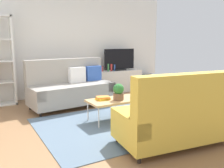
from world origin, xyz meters
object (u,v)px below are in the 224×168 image
object	(u,v)px
couch_green	(182,115)
vase_0	(101,69)
potted_plant	(118,92)
bottle_0	(108,67)
couch_beige	(71,87)
coffee_table	(117,100)
tv_console	(119,81)
tv	(119,60)
storage_trunk	(150,81)
bottle_1	(111,67)
table_book_0	(103,99)
bottle_2	(115,68)

from	to	relation	value
couch_green	vase_0	xyz separation A→B (m)	(0.62, 3.79, 0.27)
potted_plant	bottle_0	bearing A→B (deg)	65.38
couch_beige	couch_green	bearing A→B (deg)	97.40
coffee_table	tv_console	xyz separation A→B (m)	(1.47, 2.33, -0.07)
couch_beige	vase_0	xyz separation A→B (m)	(1.28, 0.95, 0.27)
tv	storage_trunk	bearing A→B (deg)	-4.16
couch_beige	vase_0	size ratio (longest dim) A/B	13.35
vase_0	bottle_1	size ratio (longest dim) A/B	0.69
potted_plant	vase_0	bearing A→B (deg)	69.92
potted_plant	bottle_0	world-z (taller)	bottle_0
storage_trunk	vase_0	bearing A→B (deg)	174.90
bottle_1	potted_plant	bearing A→B (deg)	-116.65
vase_0	tv	bearing A→B (deg)	-6.88
couch_beige	storage_trunk	distance (m)	3.08
potted_plant	table_book_0	xyz separation A→B (m)	(-0.25, 0.16, -0.14)
storage_trunk	coffee_table	bearing A→B (deg)	-139.15
potted_plant	couch_green	bearing A→B (deg)	-78.46
coffee_table	table_book_0	size ratio (longest dim) A/B	4.58
bottle_0	couch_green	bearing A→B (deg)	-102.27
table_book_0	vase_0	bearing A→B (deg)	63.45
potted_plant	bottle_1	xyz separation A→B (m)	(1.18, 2.36, 0.17)
table_book_0	bottle_2	xyz separation A→B (m)	(1.54, 2.20, 0.30)
tv_console	bottle_0	xyz separation A→B (m)	(-0.39, -0.04, 0.43)
storage_trunk	bottle_1	size ratio (longest dim) A/B	2.44
storage_trunk	potted_plant	xyz separation A→B (m)	(-2.57, -2.30, 0.36)
couch_green	potted_plant	bearing A→B (deg)	108.80
tv	bottle_0	world-z (taller)	tv
tv	vase_0	bearing A→B (deg)	173.12
storage_trunk	couch_beige	bearing A→B (deg)	-164.84
potted_plant	vase_0	world-z (taller)	vase_0
tv_console	table_book_0	xyz separation A→B (m)	(-1.72, -2.24, 0.12)
potted_plant	couch_beige	bearing A→B (deg)	104.57
tv_console	potted_plant	distance (m)	2.83
table_book_0	tv_console	bearing A→B (deg)	52.40
tv	bottle_1	xyz separation A→B (m)	(-0.29, -0.02, -0.21)
storage_trunk	bottle_2	xyz separation A→B (m)	(-1.28, 0.06, 0.51)
tv	potted_plant	bearing A→B (deg)	-121.81
tv	table_book_0	distance (m)	2.86
table_book_0	vase_0	distance (m)	2.57
coffee_table	storage_trunk	size ratio (longest dim) A/B	2.12
couch_beige	couch_green	xyz separation A→B (m)	(0.66, -2.84, 0.00)
storage_trunk	bottle_1	distance (m)	1.49
table_book_0	potted_plant	bearing A→B (deg)	-32.88
couch_green	bottle_1	size ratio (longest dim) A/B	9.34
potted_plant	bottle_2	bearing A→B (deg)	61.25
couch_green	tv	size ratio (longest dim) A/B	1.99
tv_console	table_book_0	distance (m)	2.83
couch_beige	bottle_1	bearing A→B (deg)	-156.98
couch_green	table_book_0	world-z (taller)	couch_green
tv_console	bottle_2	bearing A→B (deg)	-167.57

